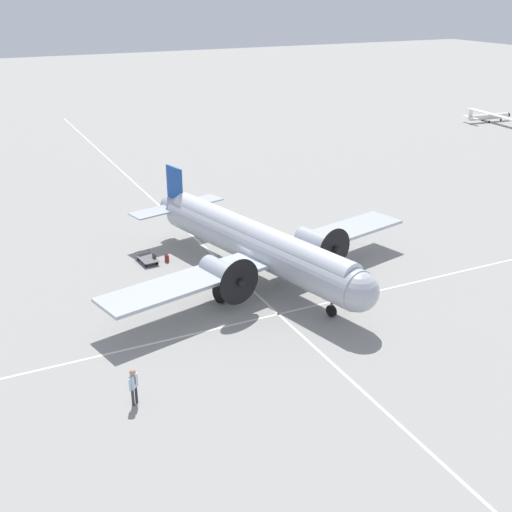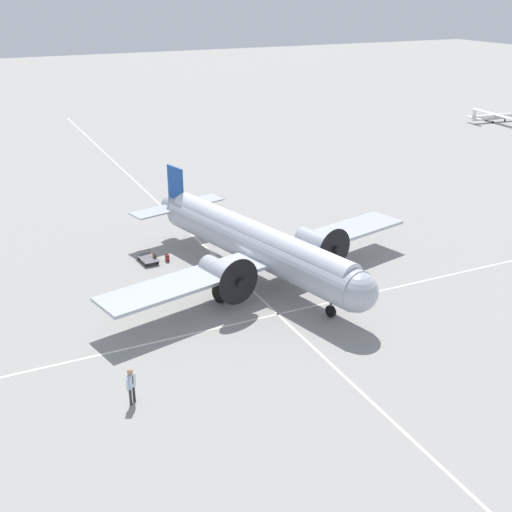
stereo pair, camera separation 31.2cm
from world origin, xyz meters
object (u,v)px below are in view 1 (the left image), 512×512
at_px(airliner_main, 260,245).
at_px(suitcase_upright_spare, 167,258).
at_px(suitcase_near_door, 154,258).
at_px(crew_foreground, 133,383).
at_px(light_aircraft_taxiing, 490,116).
at_px(baggage_cart, 147,259).

height_order(airliner_main, suitcase_upright_spare, airliner_main).
height_order(suitcase_near_door, suitcase_upright_spare, suitcase_near_door).
relative_size(crew_foreground, light_aircraft_taxiing, 0.19).
distance_m(crew_foreground, suitcase_upright_spare, 16.17).
xyz_separation_m(crew_foreground, light_aircraft_taxiing, (-41.74, 62.10, -0.32)).
xyz_separation_m(airliner_main, crew_foreground, (9.36, -10.84, -1.30)).
xyz_separation_m(airliner_main, baggage_cart, (-5.83, -5.61, -2.13)).
distance_m(airliner_main, suitcase_near_door, 7.96).
xyz_separation_m(suitcase_near_door, baggage_cart, (-0.15, -0.43, -0.03)).
relative_size(airliner_main, suitcase_upright_spare, 43.27).
height_order(suitcase_near_door, light_aircraft_taxiing, light_aircraft_taxiing).
bearing_deg(crew_foreground, light_aircraft_taxiing, 175.47).
bearing_deg(crew_foreground, baggage_cart, -147.46).
relative_size(suitcase_upright_spare, light_aircraft_taxiing, 0.06).
distance_m(airliner_main, crew_foreground, 14.39).
relative_size(baggage_cart, light_aircraft_taxiing, 0.20).
bearing_deg(suitcase_near_door, baggage_cart, -109.16).
height_order(suitcase_near_door, baggage_cart, suitcase_near_door).
bearing_deg(baggage_cart, suitcase_upright_spare, 67.22).
distance_m(suitcase_near_door, suitcase_upright_spare, 0.85).
bearing_deg(airliner_main, suitcase_upright_spare, -154.79).
bearing_deg(airliner_main, crew_foreground, -62.78).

